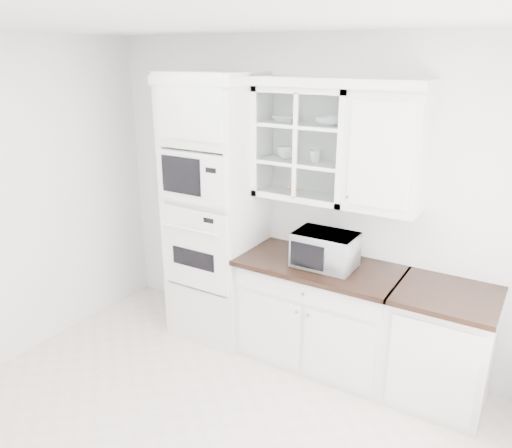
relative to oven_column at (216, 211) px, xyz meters
The scene contains 12 objects.
room_shell 1.37m from the oven_column, 52.79° to the right, with size 4.00×3.50×2.70m.
oven_column is the anchor object (origin of this frame).
base_cabinet_run 1.27m from the oven_column, ahead, with size 1.32×0.67×0.92m.
extra_base_cabinet 2.16m from the oven_column, ahead, with size 0.72×0.67×0.92m.
upper_cabinet_glass 1.03m from the oven_column, 12.10° to the left, with size 0.80×0.33×0.90m.
upper_cabinet_solid 1.60m from the oven_column, ahead, with size 0.55×0.33×0.90m, color white.
crown_molding 1.33m from the oven_column, 11.90° to the left, with size 2.14×0.38×0.07m, color white.
countertop_microwave 1.09m from the oven_column, ahead, with size 0.48×0.40×0.28m, color white.
bowl_a 1.04m from the oven_column, 17.59° to the left, with size 0.22×0.22×0.05m, color white.
bowl_b 1.30m from the oven_column, ahead, with size 0.22×0.22×0.07m, color white.
cup_a 0.84m from the oven_column, 16.35° to the left, with size 0.13×0.13×0.10m, color white.
cup_b 1.06m from the oven_column, 11.09° to the left, with size 0.11×0.11×0.10m, color white.
Camera 1 is at (1.79, -2.03, 2.53)m, focal length 35.00 mm.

